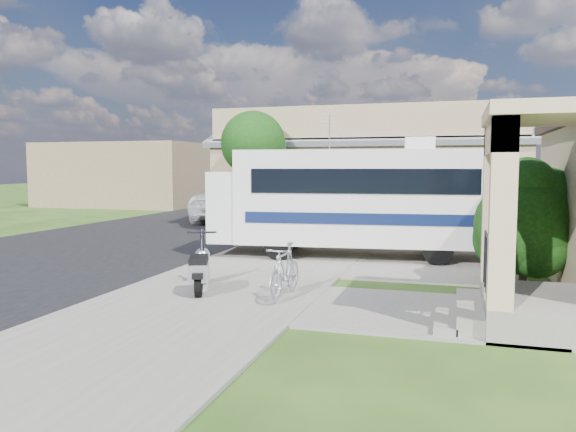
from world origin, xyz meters
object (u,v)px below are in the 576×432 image
(bicycle, at_px, (285,274))
(pickup_truck, at_px, (241,202))
(motorhome, at_px, (354,198))
(scooter, at_px, (200,269))
(van, at_px, (271,196))
(garden_hose, at_px, (474,305))
(shrub, at_px, (528,222))

(bicycle, bearing_deg, pickup_truck, 116.01)
(motorhome, relative_size, scooter, 4.63)
(van, bearing_deg, garden_hose, -51.56)
(scooter, xyz_separation_m, pickup_truck, (-4.76, 14.26, 0.38))
(motorhome, relative_size, bicycle, 4.63)
(scooter, relative_size, van, 0.28)
(bicycle, bearing_deg, van, 110.60)
(garden_hose, bearing_deg, motorhome, 121.06)
(pickup_truck, xyz_separation_m, van, (-0.50, 5.95, -0.01))
(bicycle, bearing_deg, garden_hose, 6.32)
(scooter, relative_size, bicycle, 1.00)
(shrub, relative_size, bicycle, 1.61)
(pickup_truck, height_order, van, pickup_truck)
(motorhome, height_order, pickup_truck, motorhome)
(bicycle, bearing_deg, scooter, -178.53)
(motorhome, distance_m, scooter, 5.86)
(van, bearing_deg, bicycle, -60.01)
(motorhome, bearing_deg, van, 110.15)
(motorhome, relative_size, garden_hose, 20.85)
(shrub, bearing_deg, bicycle, -151.75)
(motorhome, distance_m, pickup_truck, 11.27)
(motorhome, bearing_deg, pickup_truck, 121.39)
(van, height_order, garden_hose, van)
(motorhome, relative_size, pickup_truck, 1.22)
(van, bearing_deg, motorhome, -52.81)
(scooter, distance_m, bicycle, 1.74)
(shrub, relative_size, garden_hose, 7.27)
(motorhome, height_order, van, motorhome)
(scooter, bearing_deg, van, 82.95)
(scooter, xyz_separation_m, bicycle, (1.74, -0.00, -0.00))
(bicycle, bearing_deg, motorhome, 87.80)
(scooter, xyz_separation_m, van, (-5.26, 20.21, 0.37))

